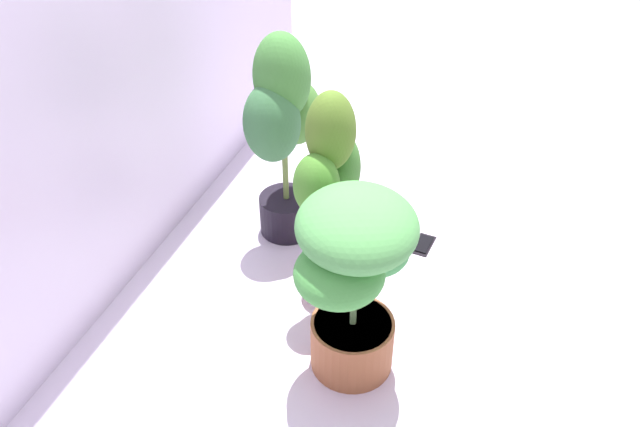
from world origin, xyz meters
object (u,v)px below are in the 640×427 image
at_px(potted_plant_front_left, 354,269).
at_px(potted_plant_center, 329,193).
at_px(cell_phone, 423,244).
at_px(potted_plant_back_right, 283,126).

bearing_deg(potted_plant_front_left, potted_plant_center, 30.29).
xyz_separation_m(potted_plant_front_left, cell_phone, (0.70, -0.11, -0.42)).
bearing_deg(cell_phone, potted_plant_back_right, -165.73).
xyz_separation_m(potted_plant_center, cell_phone, (0.40, -0.29, -0.46)).
bearing_deg(potted_plant_back_right, cell_phone, -82.31).
distance_m(potted_plant_center, cell_phone, 0.67).
bearing_deg(potted_plant_center, cell_phone, -36.15).
height_order(potted_plant_front_left, cell_phone, potted_plant_front_left).
height_order(potted_plant_center, cell_phone, potted_plant_center).
distance_m(potted_plant_front_left, potted_plant_back_right, 0.79).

